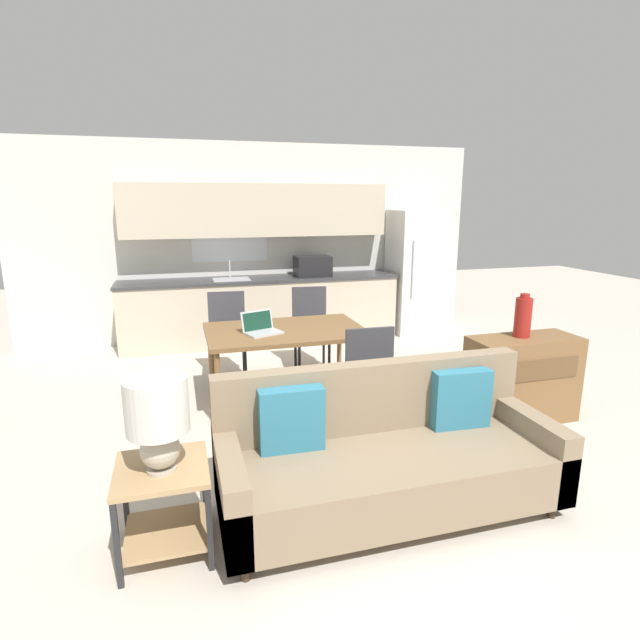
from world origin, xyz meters
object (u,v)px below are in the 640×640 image
at_px(dining_chair_far_left, 228,333).
at_px(dining_chair_near_right, 364,376).
at_px(couch, 385,456).
at_px(laptop, 261,328).
at_px(vase, 523,317).
at_px(credenza, 522,379).
at_px(refrigerator, 415,272).
at_px(side_table, 164,494).
at_px(table_lamp, 157,416).
at_px(dining_table, 286,335).
at_px(dining_chair_far_right, 311,326).

distance_m(dining_chair_far_left, dining_chair_near_right, 1.95).
bearing_deg(dining_chair_near_right, couch, 78.75).
bearing_deg(laptop, vase, -42.01).
bearing_deg(credenza, refrigerator, 80.97).
distance_m(refrigerator, couch, 4.61).
xyz_separation_m(dining_chair_near_right, laptop, (-0.72, 0.81, 0.27)).
distance_m(side_table, dining_chair_near_right, 1.91).
xyz_separation_m(refrigerator, dining_chair_far_left, (-2.91, -1.32, -0.38)).
relative_size(vase, laptop, 0.99).
bearing_deg(laptop, side_table, -134.73).
height_order(couch, table_lamp, table_lamp).
distance_m(dining_table, dining_chair_far_left, 0.97).
distance_m(vase, dining_chair_far_right, 2.35).
xyz_separation_m(side_table, dining_chair_near_right, (1.59, 1.05, 0.16)).
xyz_separation_m(dining_chair_far_right, laptop, (-0.73, -0.94, 0.27)).
bearing_deg(couch, dining_table, 97.33).
relative_size(dining_chair_near_right, laptop, 2.47).
bearing_deg(laptop, refrigerator, 19.68).
xyz_separation_m(side_table, dining_chair_far_left, (0.64, 2.75, 0.16)).
distance_m(dining_table, dining_chair_far_right, 1.02).
relative_size(couch, dining_chair_far_left, 2.21).
distance_m(table_lamp, dining_chair_near_right, 1.95).
distance_m(table_lamp, credenza, 3.23).
distance_m(vase, dining_chair_near_right, 1.51).
distance_m(couch, table_lamp, 1.44).
bearing_deg(couch, side_table, -177.56).
bearing_deg(table_lamp, refrigerator, 49.25).
bearing_deg(refrigerator, table_lamp, -130.75).
relative_size(table_lamp, dining_chair_near_right, 0.55).
distance_m(vase, laptop, 2.34).
height_order(couch, vase, vase).
distance_m(credenza, dining_chair_far_left, 3.01).
height_order(couch, laptop, laptop).
height_order(dining_table, side_table, dining_table).
bearing_deg(dining_chair_far_right, dining_chair_near_right, -84.38).
bearing_deg(couch, vase, 28.82).
bearing_deg(table_lamp, dining_table, 60.51).
distance_m(refrigerator, credenza, 3.21).
relative_size(refrigerator, table_lamp, 3.42).
relative_size(refrigerator, side_table, 3.45).
height_order(dining_table, dining_chair_near_right, dining_chair_near_right).
bearing_deg(refrigerator, dining_chair_far_right, -146.82).
relative_size(dining_chair_far_right, dining_chair_near_right, 1.00).
relative_size(side_table, credenza, 0.54).
bearing_deg(dining_table, laptop, -166.56).
bearing_deg(couch, table_lamp, -176.01).
xyz_separation_m(side_table, vase, (3.03, 0.98, 0.59)).
relative_size(couch, dining_chair_far_right, 2.21).
xyz_separation_m(refrigerator, dining_chair_near_right, (-1.96, -3.03, -0.38)).
bearing_deg(laptop, table_lamp, -134.21).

